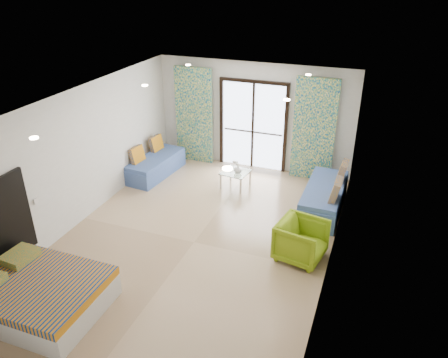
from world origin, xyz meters
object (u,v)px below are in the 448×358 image
(armchair, at_px, (301,239))
(bed, at_px, (40,295))
(coffee_table, at_px, (236,173))
(daybed_right, at_px, (324,197))
(daybed_left, at_px, (155,165))

(armchair, bearing_deg, bed, 138.35)
(bed, distance_m, coffee_table, 5.12)
(bed, height_order, daybed_right, daybed_right)
(daybed_left, relative_size, armchair, 2.20)
(bed, xyz_separation_m, armchair, (3.47, 2.67, 0.14))
(daybed_right, relative_size, armchair, 2.43)
(daybed_left, distance_m, coffee_table, 2.10)
(bed, height_order, armchair, armchair)
(armchair, bearing_deg, daybed_right, 7.03)
(daybed_left, bearing_deg, coffee_table, 7.69)
(coffee_table, bearing_deg, bed, -106.55)
(bed, relative_size, armchair, 2.27)
(coffee_table, bearing_deg, armchair, -48.03)
(daybed_left, bearing_deg, armchair, -22.04)
(daybed_left, height_order, armchair, daybed_left)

